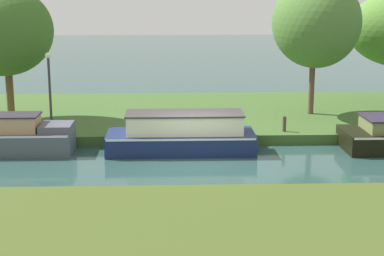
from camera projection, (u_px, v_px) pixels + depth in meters
name	position (u px, v px, depth m)	size (l,w,h in m)	color
ground_plane	(194.00, 160.00, 21.70)	(120.00, 120.00, 0.00)	#294844
riverbank_far	(188.00, 115.00, 28.47)	(72.00, 10.00, 0.40)	#3D5E29
navy_cruiser	(182.00, 135.00, 22.71)	(5.47, 2.03, 1.49)	navy
willow_tree_left	(3.00, 31.00, 25.57)	(4.19, 4.25, 5.71)	brown
willow_tree_centre	(316.00, 22.00, 26.56)	(3.82, 4.53, 6.10)	brown
lamp_post	(49.00, 82.00, 24.11)	(0.24, 0.24, 3.11)	#333338
mooring_post_near	(284.00, 124.00, 24.26)	(0.14, 0.14, 0.61)	#483C2F
mooring_post_far	(215.00, 123.00, 24.15)	(0.17, 0.17, 0.71)	#423130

